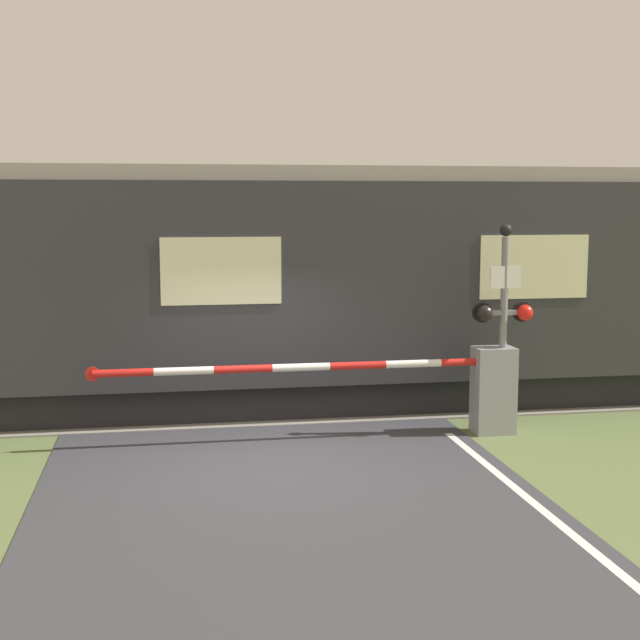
{
  "coord_description": "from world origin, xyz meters",
  "views": [
    {
      "loc": [
        -1.38,
        -11.45,
        3.46
      ],
      "look_at": [
        0.9,
        1.62,
        1.7
      ],
      "focal_mm": 50.0,
      "sensor_mm": 36.0,
      "label": 1
    }
  ],
  "objects": [
    {
      "name": "signal_post",
      "position": [
        3.56,
        0.99,
        1.79
      ],
      "size": [
        0.93,
        0.26,
        3.14
      ],
      "color": "gray",
      "rests_on": "ground_plane"
    },
    {
      "name": "train",
      "position": [
        -0.55,
        3.52,
        2.06
      ],
      "size": [
        18.16,
        3.08,
        4.02
      ],
      "color": "black",
      "rests_on": "ground_plane"
    },
    {
      "name": "ground_plane",
      "position": [
        0.0,
        0.0,
        0.0
      ],
      "size": [
        80.0,
        80.0,
        0.0
      ],
      "primitive_type": "plane",
      "color": "#5B6B3D"
    },
    {
      "name": "track_bed",
      "position": [
        0.0,
        3.52,
        0.02
      ],
      "size": [
        36.0,
        3.2,
        0.13
      ],
      "color": "gray",
      "rests_on": "ground_plane"
    },
    {
      "name": "crossing_barrier",
      "position": [
        2.94,
        1.02,
        0.73
      ],
      "size": [
        6.25,
        0.44,
        1.31
      ],
      "color": "gray",
      "rests_on": "ground_plane"
    }
  ]
}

